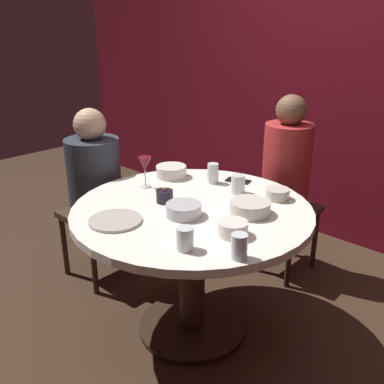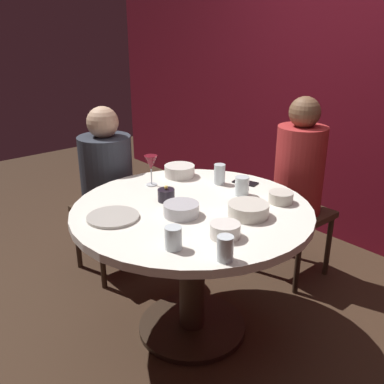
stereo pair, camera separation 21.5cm
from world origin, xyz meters
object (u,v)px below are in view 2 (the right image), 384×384
(candle_holder, at_px, (166,195))
(cup_center_front, at_px, (220,174))
(dinner_plate, at_px, (113,217))
(cup_by_right_diner, at_px, (225,248))
(bowl_salad_center, at_px, (248,210))
(bowl_rice_portion, at_px, (180,171))
(bowl_sauce_side, at_px, (225,230))
(wine_glass, at_px, (151,164))
(cell_phone, at_px, (245,183))
(cup_near_candle, at_px, (173,238))
(seated_diner_back, at_px, (299,171))
(cup_by_left_diner, at_px, (242,186))
(dining_table, at_px, (192,237))
(bowl_small_white, at_px, (281,197))
(seated_diner_left, at_px, (106,173))
(bowl_serving_large, at_px, (181,209))

(candle_holder, relative_size, cup_center_front, 0.76)
(dinner_plate, relative_size, cup_by_right_diner, 2.42)
(bowl_salad_center, relative_size, bowl_rice_portion, 1.08)
(cup_by_right_diner, bearing_deg, bowl_rice_portion, 150.75)
(bowl_sauce_side, bearing_deg, wine_glass, 169.24)
(cup_by_right_diner, distance_m, cup_center_front, 0.87)
(candle_holder, bearing_deg, cell_phone, 80.54)
(dinner_plate, xyz_separation_m, bowl_rice_portion, (-0.27, 0.63, 0.03))
(bowl_rice_portion, bearing_deg, cup_near_candle, -40.82)
(seated_diner_back, xyz_separation_m, cup_by_left_diner, (0.05, -0.59, 0.06))
(dining_table, xyz_separation_m, bowl_small_white, (0.26, 0.38, 0.20))
(bowl_small_white, bearing_deg, dining_table, -123.79)
(cup_center_front, bearing_deg, dining_table, -65.84)
(cup_by_left_diner, bearing_deg, cup_by_right_diner, -52.21)
(dining_table, relative_size, seated_diner_left, 1.07)
(bowl_sauce_side, distance_m, cup_by_left_diner, 0.51)
(candle_holder, height_order, bowl_rice_portion, candle_holder)
(candle_holder, bearing_deg, seated_diner_left, 175.80)
(seated_diner_back, height_order, dinner_plate, seated_diner_back)
(candle_holder, bearing_deg, bowl_small_white, 47.29)
(seated_diner_back, distance_m, candle_holder, 0.96)
(wine_glass, xyz_separation_m, cup_by_left_diner, (0.44, 0.28, -0.08))
(candle_holder, xyz_separation_m, bowl_sauce_side, (0.49, -0.06, -0.00))
(dinner_plate, bearing_deg, candle_holder, 91.00)
(bowl_rice_portion, bearing_deg, cup_by_right_diner, -29.25)
(wine_glass, distance_m, bowl_rice_portion, 0.24)
(bowl_serving_large, bearing_deg, bowl_salad_center, 47.34)
(cup_near_candle, bearing_deg, bowl_salad_center, 92.18)
(dining_table, xyz_separation_m, cup_center_front, (-0.15, 0.34, 0.23))
(wine_glass, relative_size, bowl_small_white, 1.39)
(bowl_serving_large, bearing_deg, seated_diner_back, 92.61)
(cell_phone, relative_size, bowl_rice_portion, 0.77)
(seated_diner_back, height_order, cup_by_right_diner, seated_diner_back)
(candle_holder, relative_size, cup_by_right_diner, 0.86)
(cup_by_left_diner, bearing_deg, seated_diner_back, 95.07)
(seated_diner_left, relative_size, cup_near_candle, 11.63)
(bowl_sauce_side, height_order, cup_by_right_diner, cup_by_right_diner)
(seated_diner_left, xyz_separation_m, cup_by_left_diner, (0.90, 0.31, 0.09))
(bowl_sauce_side, bearing_deg, cup_by_right_diner, -44.88)
(wine_glass, distance_m, cup_near_candle, 0.77)
(dining_table, height_order, bowl_rice_portion, bowl_rice_portion)
(seated_diner_back, relative_size, candle_holder, 13.64)
(wine_glass, height_order, bowl_rice_portion, wine_glass)
(dinner_plate, height_order, bowl_serving_large, bowl_serving_large)
(cell_phone, bearing_deg, seated_diner_left, 104.24)
(cup_by_right_diner, bearing_deg, bowl_serving_large, 162.19)
(dining_table, relative_size, bowl_serving_large, 7.04)
(wine_glass, height_order, cup_by_right_diner, wine_glass)
(dinner_plate, xyz_separation_m, bowl_sauce_side, (0.49, 0.27, 0.03))
(dinner_plate, bearing_deg, cell_phone, 84.56)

